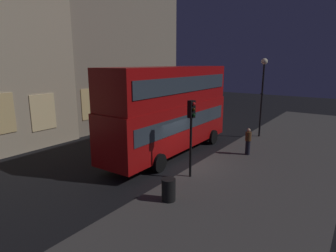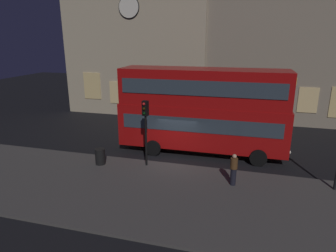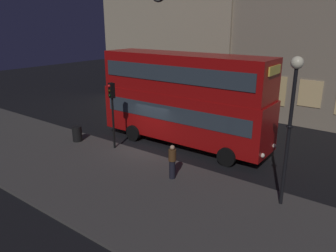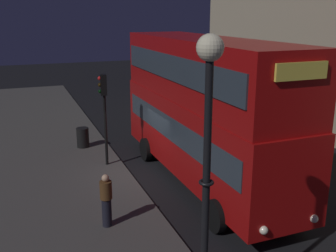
{
  "view_description": "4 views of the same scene",
  "coord_description": "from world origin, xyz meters",
  "views": [
    {
      "loc": [
        -12.99,
        -7.95,
        5.77
      ],
      "look_at": [
        -0.31,
        0.99,
        2.27
      ],
      "focal_mm": 30.09,
      "sensor_mm": 36.0,
      "label": 1
    },
    {
      "loc": [
        4.07,
        -16.44,
        7.39
      ],
      "look_at": [
        -0.46,
        0.26,
        2.2
      ],
      "focal_mm": 31.71,
      "sensor_mm": 36.0,
      "label": 2
    },
    {
      "loc": [
        12.0,
        -13.74,
        7.22
      ],
      "look_at": [
        0.63,
        1.43,
        1.21
      ],
      "focal_mm": 34.93,
      "sensor_mm": 36.0,
      "label": 3
    },
    {
      "loc": [
        14.55,
        -4.52,
        6.4
      ],
      "look_at": [
        -0.02,
        1.13,
        1.96
      ],
      "focal_mm": 42.68,
      "sensor_mm": 36.0,
      "label": 4
    }
  ],
  "objects": [
    {
      "name": "building_with_clock",
      "position": [
        -6.67,
        13.52,
        7.63
      ],
      "size": [
        13.88,
        7.63,
        15.26
      ],
      "color": "tan",
      "rests_on": "ground"
    },
    {
      "name": "double_decker_bus",
      "position": [
        1.35,
        2.02,
        3.08
      ],
      "size": [
        10.82,
        2.99,
        5.53
      ],
      "rotation": [
        0.0,
        0.0,
        0.01
      ],
      "color": "#9E0C0C",
      "rests_on": "ground"
    },
    {
      "name": "traffic_light_near_kerb",
      "position": [
        -1.4,
        -1.17,
        2.92
      ],
      "size": [
        0.37,
        0.39,
        3.88
      ],
      "rotation": [
        0.0,
        0.0,
        -0.21
      ],
      "color": "black",
      "rests_on": "sidewalk_slab"
    },
    {
      "name": "ground_plane",
      "position": [
        0.0,
        0.0,
        0.0
      ],
      "size": [
        80.0,
        80.0,
        0.0
      ],
      "primitive_type": "plane",
      "color": "black"
    },
    {
      "name": "sidewalk_slab",
      "position": [
        0.0,
        -4.06,
        0.06
      ],
      "size": [
        44.0,
        7.15,
        0.12
      ],
      "primitive_type": "cube",
      "color": "#423F3D",
      "rests_on": "ground"
    },
    {
      "name": "pedestrian",
      "position": [
        3.68,
        -2.3,
        0.98
      ],
      "size": [
        0.37,
        0.37,
        1.68
      ],
      "rotation": [
        0.0,
        0.0,
        5.81
      ],
      "color": "black",
      "rests_on": "sidewalk_slab"
    },
    {
      "name": "litter_bin",
      "position": [
        -4.11,
        -1.71,
        0.6
      ],
      "size": [
        0.59,
        0.59,
        0.95
      ],
      "primitive_type": "cylinder",
      "color": "black",
      "rests_on": "sidewalk_slab"
    },
    {
      "name": "building_plain_facade",
      "position": [
        6.54,
        14.41,
        9.68
      ],
      "size": [
        15.28,
        8.88,
        19.36
      ],
      "color": "gray",
      "rests_on": "ground"
    }
  ]
}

